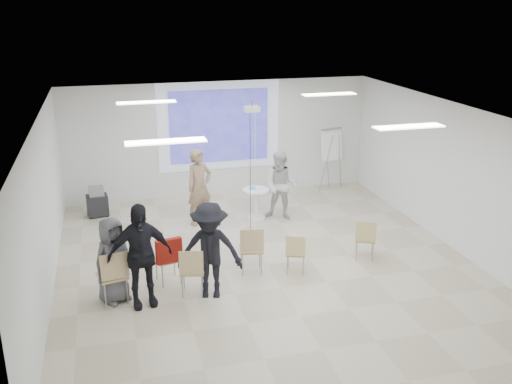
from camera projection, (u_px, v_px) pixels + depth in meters
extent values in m
cube|color=beige|center=(266.00, 267.00, 11.27)|extent=(8.00, 9.00, 0.10)
cube|color=white|center=(267.00, 111.00, 10.27)|extent=(8.00, 9.00, 0.10)
cube|color=silver|center=(219.00, 139.00, 14.93)|extent=(8.00, 0.10, 3.00)
cube|color=silver|center=(40.00, 212.00, 9.77)|extent=(0.10, 9.00, 3.00)
cube|color=silver|center=(455.00, 176.00, 11.76)|extent=(0.10, 9.00, 3.00)
cube|color=silver|center=(219.00, 126.00, 14.76)|extent=(3.20, 0.01, 2.30)
cube|color=#3332AD|center=(219.00, 126.00, 14.74)|extent=(2.60, 0.01, 1.90)
cylinder|color=white|center=(256.00, 218.00, 13.59)|extent=(0.52, 0.52, 0.05)
cylinder|color=white|center=(256.00, 205.00, 13.48)|extent=(0.14, 0.14, 0.67)
cylinder|color=white|center=(256.00, 190.00, 13.36)|extent=(0.71, 0.71, 0.04)
cube|color=silver|center=(258.00, 189.00, 13.33)|extent=(0.21, 0.15, 0.01)
cube|color=#44A3CE|center=(252.00, 188.00, 13.40)|extent=(0.18, 0.23, 0.02)
imported|color=#95745B|center=(199.00, 182.00, 12.98)|extent=(0.88, 0.76, 2.02)
imported|color=silver|center=(281.00, 182.00, 13.33)|extent=(1.11, 1.05, 1.82)
cube|color=white|center=(205.00, 165.00, 13.15)|extent=(0.08, 0.12, 0.04)
cube|color=white|center=(271.00, 166.00, 13.41)|extent=(0.09, 0.11, 0.04)
cube|color=tan|center=(112.00, 276.00, 9.71)|extent=(0.56, 0.56, 0.04)
cube|color=tan|center=(114.00, 266.00, 9.44)|extent=(0.47, 0.20, 0.44)
cylinder|color=#92949A|center=(105.00, 296.00, 9.56)|extent=(0.03, 0.03, 0.48)
cylinder|color=#92949A|center=(127.00, 291.00, 9.72)|extent=(0.03, 0.03, 0.48)
cylinder|color=#93959B|center=(100.00, 287.00, 9.87)|extent=(0.03, 0.03, 0.48)
cylinder|color=gray|center=(121.00, 282.00, 10.04)|extent=(0.03, 0.03, 0.48)
cube|color=tan|center=(168.00, 259.00, 10.42)|extent=(0.52, 0.52, 0.04)
cube|color=tan|center=(171.00, 250.00, 10.16)|extent=(0.45, 0.18, 0.42)
cylinder|color=#94979C|center=(163.00, 276.00, 10.27)|extent=(0.03, 0.03, 0.46)
cylinder|color=gray|center=(181.00, 272.00, 10.43)|extent=(0.03, 0.03, 0.46)
cylinder|color=gray|center=(156.00, 268.00, 10.57)|extent=(0.03, 0.03, 0.46)
cylinder|color=gray|center=(175.00, 265.00, 10.72)|extent=(0.03, 0.03, 0.46)
cube|color=tan|center=(192.00, 270.00, 10.01)|extent=(0.50, 0.50, 0.04)
cube|color=tan|center=(191.00, 262.00, 9.74)|extent=(0.43, 0.17, 0.40)
cylinder|color=#95979D|center=(182.00, 287.00, 9.92)|extent=(0.03, 0.03, 0.44)
cylinder|color=gray|center=(202.00, 286.00, 9.93)|extent=(0.03, 0.03, 0.44)
cylinder|color=#909398|center=(184.00, 278.00, 10.24)|extent=(0.03, 0.03, 0.44)
cylinder|color=gray|center=(203.00, 277.00, 10.25)|extent=(0.03, 0.03, 0.44)
cube|color=tan|center=(251.00, 249.00, 10.82)|extent=(0.51, 0.51, 0.04)
cube|color=tan|center=(252.00, 241.00, 10.53)|extent=(0.45, 0.17, 0.42)
cylinder|color=#95989D|center=(242.00, 265.00, 10.71)|extent=(0.03, 0.03, 0.46)
cylinder|color=gray|center=(261.00, 264.00, 10.74)|extent=(0.03, 0.03, 0.46)
cylinder|color=gray|center=(241.00, 257.00, 11.05)|extent=(0.03, 0.03, 0.46)
cylinder|color=gray|center=(260.00, 256.00, 11.07)|extent=(0.03, 0.03, 0.46)
cube|color=tan|center=(296.00, 253.00, 10.84)|extent=(0.48, 0.48, 0.04)
cube|color=tan|center=(296.00, 246.00, 10.60)|extent=(0.37, 0.21, 0.35)
cylinder|color=gray|center=(287.00, 265.00, 10.78)|extent=(0.03, 0.03, 0.39)
cylinder|color=#92949A|center=(303.00, 266.00, 10.74)|extent=(0.03, 0.03, 0.39)
cylinder|color=gray|center=(288.00, 258.00, 11.06)|extent=(0.03, 0.03, 0.39)
cylinder|color=gray|center=(304.00, 259.00, 11.03)|extent=(0.03, 0.03, 0.39)
cube|color=tan|center=(365.00, 239.00, 11.40)|extent=(0.52, 0.52, 0.04)
cube|color=tan|center=(366.00, 231.00, 11.15)|extent=(0.39, 0.23, 0.38)
cylinder|color=gray|center=(357.00, 251.00, 11.35)|extent=(0.03, 0.03, 0.41)
cylinder|color=gray|center=(373.00, 252.00, 11.30)|extent=(0.03, 0.03, 0.41)
cylinder|color=gray|center=(356.00, 245.00, 11.64)|extent=(0.03, 0.03, 0.41)
cylinder|color=gray|center=(372.00, 246.00, 11.60)|extent=(0.03, 0.03, 0.41)
cube|color=#A61D14|center=(169.00, 251.00, 10.14)|extent=(0.48, 0.20, 0.45)
imported|color=black|center=(192.00, 268.00, 10.02)|extent=(0.37, 0.31, 0.03)
imported|color=black|center=(139.00, 248.00, 9.46)|extent=(1.31, 0.89, 2.10)
imported|color=black|center=(210.00, 244.00, 9.76)|extent=(1.42, 1.03, 1.97)
imported|color=#58585D|center=(113.00, 255.00, 9.65)|extent=(1.00, 0.92, 1.71)
cylinder|color=#95979D|center=(326.00, 163.00, 15.24)|extent=(0.33, 0.13, 1.57)
cylinder|color=gray|center=(340.00, 161.00, 15.44)|extent=(0.26, 0.25, 1.57)
cylinder|color=gray|center=(327.00, 160.00, 15.58)|extent=(0.09, 0.35, 1.57)
cube|color=white|center=(332.00, 144.00, 15.27)|extent=(0.64, 0.31, 0.88)
cube|color=gray|center=(331.00, 129.00, 15.17)|extent=(0.64, 0.19, 0.06)
cube|color=black|center=(98.00, 205.00, 13.69)|extent=(0.52, 0.44, 0.49)
cube|color=gray|center=(96.00, 191.00, 13.58)|extent=(0.37, 0.33, 0.21)
cylinder|color=black|center=(91.00, 218.00, 13.58)|extent=(0.06, 0.06, 0.06)
cylinder|color=black|center=(107.00, 216.00, 13.71)|extent=(0.06, 0.06, 0.06)
cylinder|color=black|center=(90.00, 214.00, 13.83)|extent=(0.06, 0.06, 0.06)
cylinder|color=black|center=(106.00, 212.00, 13.97)|extent=(0.06, 0.06, 0.06)
cube|color=white|center=(252.00, 109.00, 11.74)|extent=(0.30, 0.25, 0.10)
cylinder|color=gray|center=(252.00, 104.00, 11.70)|extent=(0.04, 0.04, 0.14)
cylinder|color=black|center=(250.00, 177.00, 12.11)|extent=(0.01, 0.01, 2.77)
cylinder|color=white|center=(255.00, 177.00, 12.12)|extent=(0.01, 0.01, 2.77)
cube|color=white|center=(146.00, 102.00, 11.63)|extent=(1.20, 0.30, 0.02)
cube|color=white|center=(329.00, 94.00, 12.61)|extent=(1.20, 0.30, 0.02)
cube|color=white|center=(166.00, 142.00, 8.43)|extent=(1.20, 0.30, 0.02)
cube|color=white|center=(409.00, 127.00, 9.41)|extent=(1.20, 0.30, 0.02)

